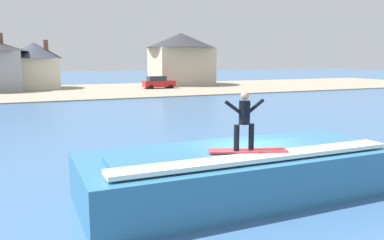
% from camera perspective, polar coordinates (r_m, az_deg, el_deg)
% --- Properties ---
extents(ground_plane, '(260.00, 260.00, 0.00)m').
position_cam_1_polar(ground_plane, '(12.88, 8.09, -10.03)').
color(ground_plane, '#3D6596').
extents(wave_crest, '(9.70, 3.95, 1.55)m').
position_cam_1_polar(wave_crest, '(12.15, 6.94, -7.58)').
color(wave_crest, teal).
rests_on(wave_crest, ground_plane).
extents(surfboard, '(2.29, 1.22, 0.06)m').
position_cam_1_polar(surfboard, '(11.23, 8.29, -4.51)').
color(surfboard, '#D8333F').
rests_on(surfboard, wave_crest).
extents(surfer, '(1.28, 0.32, 1.69)m').
position_cam_1_polar(surfer, '(11.00, 7.78, 0.38)').
color(surfer, black).
rests_on(surfer, surfboard).
extents(shoreline_bank, '(120.00, 24.56, 0.12)m').
position_cam_1_polar(shoreline_bank, '(52.86, -16.50, 4.16)').
color(shoreline_bank, gray).
rests_on(shoreline_bank, ground_plane).
extents(car_far_shore, '(4.48, 2.05, 1.86)m').
position_cam_1_polar(car_far_shore, '(54.55, -4.99, 5.57)').
color(car_far_shore, red).
rests_on(car_far_shore, ground_plane).
extents(house_gabled_white, '(11.12, 11.12, 8.30)m').
position_cam_1_polar(house_gabled_white, '(62.20, -1.64, 9.50)').
color(house_gabled_white, beige).
rests_on(house_gabled_white, ground_plane).
extents(house_small_cottage, '(7.67, 7.67, 6.82)m').
position_cam_1_polar(house_small_cottage, '(58.29, -22.31, 7.76)').
color(house_small_cottage, beige).
rests_on(house_small_cottage, ground_plane).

